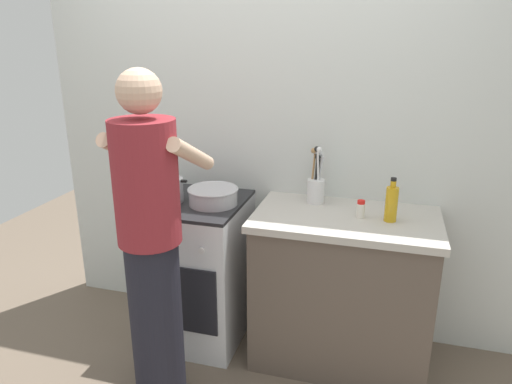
# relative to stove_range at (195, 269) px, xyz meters

# --- Properties ---
(ground) EXTENTS (6.00, 6.00, 0.00)m
(ground) POSITION_rel_stove_range_xyz_m (0.35, -0.15, -0.45)
(ground) COLOR #6B5B4C
(back_wall) EXTENTS (3.20, 0.10, 2.50)m
(back_wall) POSITION_rel_stove_range_xyz_m (0.55, 0.35, 0.80)
(back_wall) COLOR silver
(back_wall) RESTS_ON ground
(countertop) EXTENTS (1.00, 0.60, 0.90)m
(countertop) POSITION_rel_stove_range_xyz_m (0.90, 0.00, 0.00)
(countertop) COLOR brown
(countertop) RESTS_ON ground
(stove_range) EXTENTS (0.60, 0.62, 0.90)m
(stove_range) POSITION_rel_stove_range_xyz_m (0.00, 0.00, 0.00)
(stove_range) COLOR silver
(stove_range) RESTS_ON ground
(pot) EXTENTS (0.26, 0.19, 0.14)m
(pot) POSITION_rel_stove_range_xyz_m (-0.14, -0.04, 0.52)
(pot) COLOR #B2B2B7
(pot) RESTS_ON stove_range
(mixing_bowl) EXTENTS (0.29, 0.29, 0.10)m
(mixing_bowl) POSITION_rel_stove_range_xyz_m (0.14, -0.02, 0.50)
(mixing_bowl) COLOR #B7B7BC
(mixing_bowl) RESTS_ON stove_range
(utensil_crock) EXTENTS (0.10, 0.10, 0.34)m
(utensil_crock) POSITION_rel_stove_range_xyz_m (0.70, 0.17, 0.56)
(utensil_crock) COLOR silver
(utensil_crock) RESTS_ON countertop
(spice_bottle) EXTENTS (0.04, 0.04, 0.10)m
(spice_bottle) POSITION_rel_stove_range_xyz_m (0.97, -0.00, 0.50)
(spice_bottle) COLOR silver
(spice_bottle) RESTS_ON countertop
(oil_bottle) EXTENTS (0.06, 0.06, 0.24)m
(oil_bottle) POSITION_rel_stove_range_xyz_m (1.13, -0.01, 0.55)
(oil_bottle) COLOR gold
(oil_bottle) RESTS_ON countertop
(person) EXTENTS (0.41, 0.50, 1.70)m
(person) POSITION_rel_stove_range_xyz_m (0.04, -0.58, 0.41)
(person) COLOR black
(person) RESTS_ON ground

